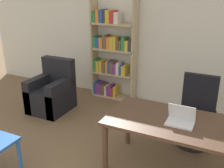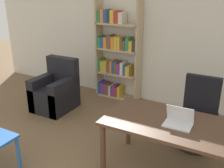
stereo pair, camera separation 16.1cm
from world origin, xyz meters
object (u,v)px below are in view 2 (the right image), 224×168
at_px(laptop, 179,121).
at_px(office_chair, 198,115).
at_px(armchair, 56,93).
at_px(bookshelf, 116,54).
at_px(desk, 181,131).

bearing_deg(laptop, office_chair, 85.23).
bearing_deg(office_chair, laptop, -94.77).
bearing_deg(armchair, bookshelf, 54.93).
bearing_deg(bookshelf, office_chair, -28.20).
height_order(desk, bookshelf, bookshelf).
bearing_deg(armchair, office_chair, 0.91).
relative_size(office_chair, armchair, 1.07).
bearing_deg(office_chair, bookshelf, 151.80).
xyz_separation_m(desk, office_chair, (0.04, 0.85, -0.17)).
bearing_deg(desk, office_chair, 87.01).
relative_size(laptop, bookshelf, 0.15).
height_order(laptop, office_chair, office_chair).
xyz_separation_m(desk, laptop, (-0.03, -0.02, 0.13)).
bearing_deg(desk, armchair, 162.46).
height_order(desk, office_chair, office_chair).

